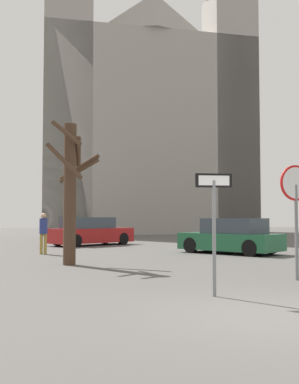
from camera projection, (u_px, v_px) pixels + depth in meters
The scene contains 8 objects.
ground_plane at pixel (280, 316), 7.15m from camera, with size 120.00×120.00×0.00m, color #514F4C.
cathedral at pixel (146, 113), 44.58m from camera, with size 19.60×11.28×34.79m.
stop_sign at pixel (296, 198), 11.35m from camera, with size 0.85×0.20×2.73m.
one_way_arrow_sign at pixel (214, 216), 9.02m from camera, with size 0.72×0.07×2.32m.
bare_tree at pixel (70, 188), 14.98m from camera, with size 1.74×1.77×4.48m.
parked_car_near_red at pixel (90, 232), 25.16m from camera, with size 4.75×4.06×1.48m.
parked_car_far_green at pixel (231, 237), 19.45m from camera, with size 3.98×4.31×1.44m.
pedestrian_walking at pixel (43, 229), 19.16m from camera, with size 0.32×0.32×1.66m.
Camera 1 is at (-3.11, -6.82, 1.49)m, focal length 44.60 mm.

